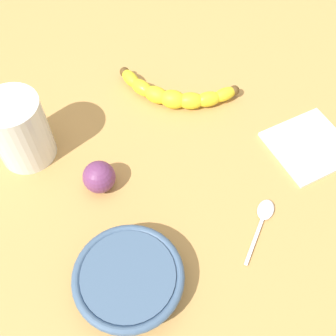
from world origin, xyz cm
name	(u,v)px	position (x,y,z in cm)	size (l,w,h in cm)	color
wooden_tabletop	(146,161)	(0.00, 0.00, 1.50)	(120.00, 120.00, 3.00)	#B98A4A
banana	(175,94)	(-7.67, 10.50, 4.63)	(16.52, 16.30, 3.26)	yellow
smoothie_glass	(20,131)	(-10.66, -15.69, 8.63)	(8.80, 8.80, 11.51)	silver
ceramic_bowl	(129,279)	(17.21, -12.61, 5.30)	(14.56, 14.56, 3.80)	#3D5675
plum_fruit	(99,177)	(1.26, -8.74, 5.49)	(4.97, 4.97, 4.97)	#6B3360
teaspoon	(264,213)	(18.67, 9.33, 3.40)	(7.35, 10.16, 0.80)	silver
folded_napkin	(309,146)	(12.91, 23.66, 3.30)	(11.84, 12.20, 0.60)	white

